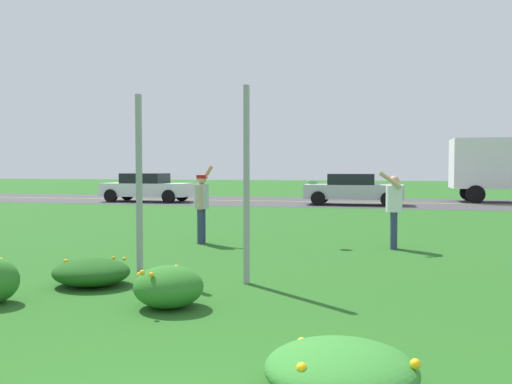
{
  "coord_description": "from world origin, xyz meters",
  "views": [
    {
      "loc": [
        0.95,
        -2.51,
        1.72
      ],
      "look_at": [
        -1.86,
        9.43,
        1.17
      ],
      "focal_mm": 37.65,
      "sensor_mm": 36.0,
      "label": 1
    }
  ],
  "objects_px": {
    "sign_post_by_roadside": "(247,185)",
    "car_white_leftmost": "(147,187)",
    "person_catcher_white_shirt": "(394,205)",
    "frisbee_pale_blue": "(313,182)",
    "sign_post_near_path": "(139,184)",
    "person_thrower_red_cap_gray_shirt": "(201,202)",
    "car_silver_center_left": "(353,189)"
  },
  "relations": [
    {
      "from": "sign_post_by_roadside",
      "to": "person_thrower_red_cap_gray_shirt",
      "type": "relative_size",
      "value": 1.64
    },
    {
      "from": "sign_post_by_roadside",
      "to": "car_white_leftmost",
      "type": "relative_size",
      "value": 0.65
    },
    {
      "from": "person_catcher_white_shirt",
      "to": "car_white_leftmost",
      "type": "bearing_deg",
      "value": 131.18
    },
    {
      "from": "person_thrower_red_cap_gray_shirt",
      "to": "car_white_leftmost",
      "type": "relative_size",
      "value": 0.4
    },
    {
      "from": "sign_post_near_path",
      "to": "frisbee_pale_blue",
      "type": "xyz_separation_m",
      "value": [
        2.39,
        3.79,
        -0.06
      ]
    },
    {
      "from": "car_white_leftmost",
      "to": "sign_post_near_path",
      "type": "bearing_deg",
      "value": -65.6
    },
    {
      "from": "person_catcher_white_shirt",
      "to": "sign_post_by_roadside",
      "type": "bearing_deg",
      "value": -118.72
    },
    {
      "from": "sign_post_near_path",
      "to": "car_white_leftmost",
      "type": "relative_size",
      "value": 0.65
    },
    {
      "from": "sign_post_by_roadside",
      "to": "car_white_leftmost",
      "type": "bearing_deg",
      "value": 118.88
    },
    {
      "from": "person_thrower_red_cap_gray_shirt",
      "to": "sign_post_by_roadside",
      "type": "bearing_deg",
      "value": -62.26
    },
    {
      "from": "person_thrower_red_cap_gray_shirt",
      "to": "car_silver_center_left",
      "type": "relative_size",
      "value": 0.4
    },
    {
      "from": "sign_post_near_path",
      "to": "car_silver_center_left",
      "type": "xyz_separation_m",
      "value": [
        2.6,
        17.21,
        -0.72
      ]
    },
    {
      "from": "frisbee_pale_blue",
      "to": "car_silver_center_left",
      "type": "distance_m",
      "value": 13.43
    },
    {
      "from": "person_catcher_white_shirt",
      "to": "car_silver_center_left",
      "type": "relative_size",
      "value": 0.37
    },
    {
      "from": "frisbee_pale_blue",
      "to": "car_silver_center_left",
      "type": "height_order",
      "value": "frisbee_pale_blue"
    },
    {
      "from": "person_thrower_red_cap_gray_shirt",
      "to": "frisbee_pale_blue",
      "type": "bearing_deg",
      "value": 8.61
    },
    {
      "from": "sign_post_near_path",
      "to": "sign_post_by_roadside",
      "type": "xyz_separation_m",
      "value": [
        1.94,
        -0.47,
        0.01
      ]
    },
    {
      "from": "person_thrower_red_cap_gray_shirt",
      "to": "car_silver_center_left",
      "type": "height_order",
      "value": "person_thrower_red_cap_gray_shirt"
    },
    {
      "from": "sign_post_by_roadside",
      "to": "person_catcher_white_shirt",
      "type": "distance_m",
      "value": 4.61
    },
    {
      "from": "frisbee_pale_blue",
      "to": "sign_post_near_path",
      "type": "bearing_deg",
      "value": -122.17
    },
    {
      "from": "car_silver_center_left",
      "to": "sign_post_by_roadside",
      "type": "bearing_deg",
      "value": -92.12
    },
    {
      "from": "sign_post_near_path",
      "to": "person_catcher_white_shirt",
      "type": "relative_size",
      "value": 1.77
    },
    {
      "from": "person_catcher_white_shirt",
      "to": "car_silver_center_left",
      "type": "height_order",
      "value": "person_catcher_white_shirt"
    },
    {
      "from": "sign_post_near_path",
      "to": "person_thrower_red_cap_gray_shirt",
      "type": "relative_size",
      "value": 1.63
    },
    {
      "from": "person_thrower_red_cap_gray_shirt",
      "to": "car_white_leftmost",
      "type": "distance_m",
      "value": 15.8
    },
    {
      "from": "sign_post_near_path",
      "to": "car_white_leftmost",
      "type": "xyz_separation_m",
      "value": [
        -7.8,
        17.21,
        -0.72
      ]
    },
    {
      "from": "sign_post_near_path",
      "to": "frisbee_pale_blue",
      "type": "bearing_deg",
      "value": 57.83
    },
    {
      "from": "person_thrower_red_cap_gray_shirt",
      "to": "car_silver_center_left",
      "type": "xyz_separation_m",
      "value": [
        2.7,
        13.79,
        -0.22
      ]
    },
    {
      "from": "sign_post_near_path",
      "to": "person_thrower_red_cap_gray_shirt",
      "type": "height_order",
      "value": "sign_post_near_path"
    },
    {
      "from": "car_white_leftmost",
      "to": "car_silver_center_left",
      "type": "xyz_separation_m",
      "value": [
        10.4,
        0.0,
        0.0
      ]
    },
    {
      "from": "frisbee_pale_blue",
      "to": "car_white_leftmost",
      "type": "xyz_separation_m",
      "value": [
        -10.19,
        13.41,
        -0.66
      ]
    },
    {
      "from": "sign_post_by_roadside",
      "to": "person_catcher_white_shirt",
      "type": "height_order",
      "value": "sign_post_by_roadside"
    }
  ]
}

